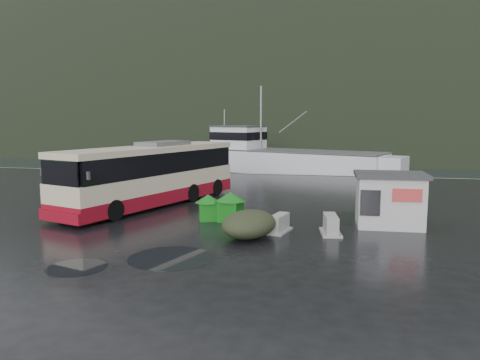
% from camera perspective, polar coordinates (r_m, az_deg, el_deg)
% --- Properties ---
extents(ground, '(160.00, 160.00, 0.00)m').
position_cam_1_polar(ground, '(23.47, -8.17, -4.82)').
color(ground, black).
rests_on(ground, ground).
extents(harbor_water, '(300.00, 180.00, 0.02)m').
position_cam_1_polar(harbor_water, '(131.87, 8.41, 5.22)').
color(harbor_water, black).
rests_on(harbor_water, ground).
extents(quay_edge, '(160.00, 0.60, 1.50)m').
position_cam_1_polar(quay_edge, '(42.57, 1.04, 0.76)').
color(quay_edge, '#999993').
rests_on(quay_edge, ground).
extents(headland, '(780.00, 540.00, 570.00)m').
position_cam_1_polar(headland, '(271.59, 12.33, 6.23)').
color(headland, black).
rests_on(headland, ground).
extents(coach_bus, '(7.18, 13.33, 3.68)m').
position_cam_1_polar(coach_bus, '(27.61, -10.58, -3.02)').
color(coach_bus, beige).
rests_on(coach_bus, ground).
extents(white_van, '(3.55, 6.05, 2.39)m').
position_cam_1_polar(white_van, '(26.57, -18.04, -3.67)').
color(white_van, silver).
rests_on(white_van, ground).
extents(waste_bin_left, '(1.22, 1.22, 1.46)m').
position_cam_1_polar(waste_bin_left, '(22.90, -1.15, -5.05)').
color(waste_bin_left, '#136E15').
rests_on(waste_bin_left, ground).
extents(waste_bin_right, '(1.18, 1.18, 1.28)m').
position_cam_1_polar(waste_bin_right, '(23.20, -3.89, -4.90)').
color(waste_bin_right, '#136E15').
rests_on(waste_bin_right, ground).
extents(dome_tent, '(2.80, 3.39, 1.15)m').
position_cam_1_polar(dome_tent, '(19.85, 1.10, -7.01)').
color(dome_tent, '#2F3620').
rests_on(dome_tent, ground).
extents(ticket_kiosk, '(3.26, 2.51, 2.50)m').
position_cam_1_polar(ticket_kiosk, '(22.94, 17.65, -5.39)').
color(ticket_kiosk, beige).
rests_on(ticket_kiosk, ground).
extents(jersey_barrier_a, '(1.11, 1.69, 0.78)m').
position_cam_1_polar(jersey_barrier_a, '(20.85, 4.76, -6.33)').
color(jersey_barrier_a, '#999993').
rests_on(jersey_barrier_a, ground).
extents(jersey_barrier_b, '(1.05, 1.75, 0.83)m').
position_cam_1_polar(jersey_barrier_b, '(20.83, 10.98, -6.45)').
color(jersey_barrier_b, '#999993').
rests_on(jersey_barrier_b, ground).
extents(fishing_trawler, '(24.46, 13.52, 9.66)m').
position_cam_1_polar(fishing_trawler, '(48.39, 5.39, 1.54)').
color(fishing_trawler, silver).
rests_on(fishing_trawler, ground).
extents(puddles, '(12.15, 12.65, 0.01)m').
position_cam_1_polar(puddles, '(19.79, 2.30, -7.05)').
color(puddles, black).
rests_on(puddles, ground).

